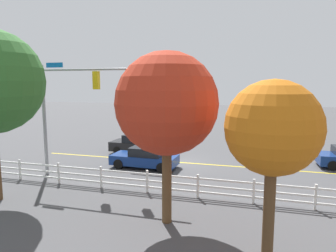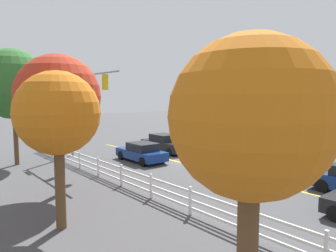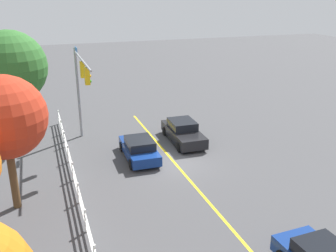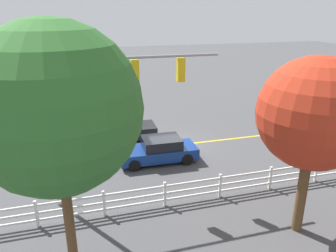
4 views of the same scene
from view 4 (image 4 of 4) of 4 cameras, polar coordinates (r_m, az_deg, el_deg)
ground_plane at (r=20.44m, az=0.65°, el=-3.49°), size 120.00×120.00×0.00m
lane_center_stripe at (r=21.85m, az=10.75°, el=-2.28°), size 28.00×0.16×0.01m
signal_assembly at (r=13.56m, az=-11.04°, el=5.08°), size 7.32×0.38×6.68m
car_0 at (r=27.20m, az=24.21°, el=2.22°), size 4.69×2.14×1.40m
car_1 at (r=21.26m, az=-8.85°, el=-0.72°), size 4.85×2.10×1.52m
car_3 at (r=18.17m, az=-1.64°, el=-4.27°), size 4.36×2.00×1.39m
white_rail_fence at (r=16.25m, az=17.59°, el=-8.61°), size 26.10×0.10×1.15m
tree_0 at (r=12.15m, az=24.39°, el=1.94°), size 3.96×3.96×6.71m
tree_2 at (r=9.18m, az=-19.23°, el=2.82°), size 4.76×4.76×7.95m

